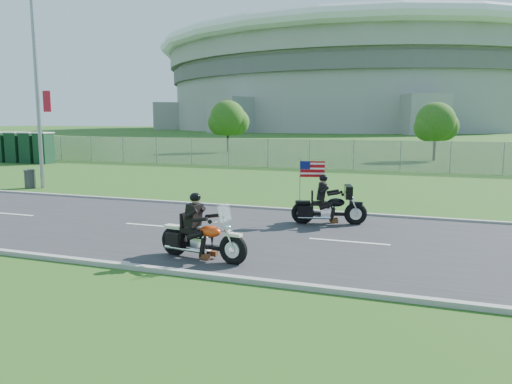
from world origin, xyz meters
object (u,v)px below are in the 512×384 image
(streetlight, at_px, (40,71))
(porta_toilet_b, at_px, (29,148))
(porta_toilet_a, at_px, (44,149))
(trash_can, at_px, (30,179))
(motorcycle_lead, at_px, (201,239))
(porta_toilet_c, at_px, (15,148))
(motorcycle_follow, at_px, (329,208))
(porta_toilet_d, at_px, (2,148))

(streetlight, height_order, porta_toilet_b, streetlight)
(streetlight, xyz_separation_m, porta_toilet_a, (-10.02, 10.78, -4.49))
(streetlight, xyz_separation_m, trash_can, (-0.58, -0.45, -5.20))
(motorcycle_lead, bearing_deg, porta_toilet_c, 151.21)
(motorcycle_follow, bearing_deg, porta_toilet_c, 137.29)
(motorcycle_lead, bearing_deg, porta_toilet_d, 152.67)
(porta_toilet_b, height_order, trash_can, porta_toilet_b)
(porta_toilet_b, bearing_deg, motorcycle_follow, -29.31)
(porta_toilet_d, bearing_deg, motorcycle_follow, -26.91)
(motorcycle_lead, bearing_deg, streetlight, 153.77)
(porta_toilet_a, bearing_deg, porta_toilet_b, 180.00)
(motorcycle_lead, height_order, trash_can, motorcycle_lead)
(motorcycle_lead, distance_m, trash_can, 16.05)
(porta_toilet_a, bearing_deg, motorcycle_lead, -40.87)
(porta_toilet_b, relative_size, motorcycle_lead, 0.95)
(motorcycle_follow, bearing_deg, streetlight, 150.26)
(streetlight, xyz_separation_m, motorcycle_lead, (12.94, -9.09, -5.12))
(motorcycle_follow, relative_size, trash_can, 2.68)
(porta_toilet_a, distance_m, trash_can, 14.68)
(motorcycle_follow, height_order, trash_can, motorcycle_follow)
(porta_toilet_a, height_order, porta_toilet_c, same)
(streetlight, relative_size, porta_toilet_a, 4.35)
(porta_toilet_c, xyz_separation_m, porta_toilet_d, (-1.40, 0.00, 0.00))
(porta_toilet_a, height_order, motorcycle_follow, porta_toilet_a)
(streetlight, height_order, porta_toilet_c, streetlight)
(porta_toilet_c, bearing_deg, porta_toilet_b, 0.00)
(porta_toilet_d, bearing_deg, porta_toilet_a, 0.00)
(streetlight, bearing_deg, porta_toilet_b, 136.65)
(streetlight, height_order, porta_toilet_d, streetlight)
(porta_toilet_b, distance_m, motorcycle_lead, 31.44)
(porta_toilet_d, bearing_deg, trash_can, -39.47)
(streetlight, xyz_separation_m, motorcycle_follow, (14.97, -4.04, -5.08))
(trash_can, bearing_deg, porta_toilet_a, 130.04)
(porta_toilet_c, bearing_deg, motorcycle_follow, -28.07)
(motorcycle_lead, bearing_deg, porta_toilet_b, 149.66)
(porta_toilet_a, xyz_separation_m, porta_toilet_c, (-2.80, 0.00, 0.00))
(porta_toilet_a, bearing_deg, motorcycle_follow, -30.67)
(porta_toilet_b, bearing_deg, motorcycle_lead, -39.20)
(streetlight, distance_m, trash_can, 5.25)
(porta_toilet_c, bearing_deg, trash_can, -42.54)
(porta_toilet_b, xyz_separation_m, porta_toilet_c, (-1.40, 0.00, 0.00))
(motorcycle_follow, bearing_deg, porta_toilet_b, 136.04)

